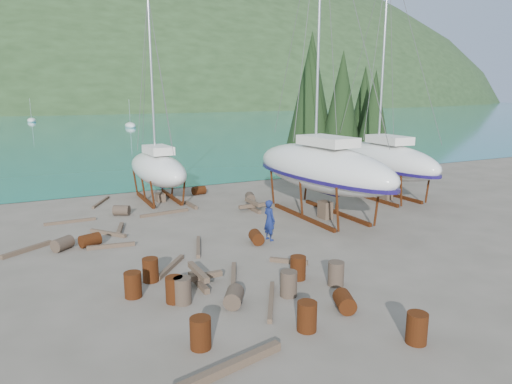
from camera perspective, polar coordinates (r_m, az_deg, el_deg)
name	(u,v)px	position (r m, az deg, el deg)	size (l,w,h in m)	color
ground	(273,250)	(20.32, 2.12, -7.24)	(600.00, 600.00, 0.00)	#575044
bay_water	(40,105)	(332.00, -25.35, 9.81)	(700.00, 700.00, 0.00)	#1A7485
far_hill	(40,105)	(337.00, -25.38, 9.82)	(800.00, 360.00, 110.00)	#21351A
far_house_right	(125,103)	(210.53, -16.09, 10.61)	(6.60, 5.60, 5.60)	beige
cypress_near_right	(342,107)	(36.10, 10.65, 10.42)	(3.60, 3.60, 10.00)	black
cypress_mid_right	(374,119)	(35.52, 14.52, 8.81)	(3.06, 3.06, 8.50)	black
cypress_back_left	(311,95)	(36.85, 6.89, 11.92)	(4.14, 4.14, 11.50)	black
cypress_far_right	(364,113)	(38.76, 13.31, 9.54)	(3.24, 3.24, 9.00)	black
moored_boat_mid	(130,126)	(98.90, -15.44, 8.00)	(2.00, 5.00, 6.05)	silver
moored_boat_far	(32,121)	(126.97, -26.24, 8.02)	(2.00, 5.00, 6.05)	silver
large_sailboat_near	(321,167)	(25.43, 8.12, 3.08)	(4.04, 11.22, 17.34)	silver
large_sailboat_far	(383,160)	(31.07, 15.58, 3.89)	(3.26, 9.88, 15.46)	silver
small_sailboat_shore	(157,168)	(29.91, -12.22, 2.91)	(3.02, 8.10, 12.70)	silver
worker	(269,220)	(21.37, 1.68, -3.53)	(0.71, 0.46, 1.94)	#111C4D
drum_0	(133,285)	(16.24, -15.13, -11.13)	(0.58, 0.58, 0.88)	#521F0E
drum_1	(234,297)	(15.21, -2.79, -12.96)	(0.58, 0.58, 0.88)	#2D2823
drum_2	(90,240)	(22.01, -20.03, -5.67)	(0.58, 0.58, 0.88)	#521F0E
drum_3	(307,316)	(13.75, 6.39, -15.19)	(0.58, 0.58, 0.88)	#521F0E
drum_4	(199,190)	(31.44, -7.15, 0.20)	(0.58, 0.58, 0.88)	#521F0E
drum_5	(336,274)	(16.84, 9.96, -10.02)	(0.58, 0.58, 0.88)	#2D2823
drum_6	(256,237)	(21.09, 0.05, -5.67)	(0.58, 0.58, 0.88)	#521F0E
drum_7	(417,328)	(13.80, 19.46, -15.75)	(0.58, 0.58, 0.88)	#521F0E
drum_8	(151,270)	(17.36, -13.05, -9.46)	(0.58, 0.58, 0.88)	#521F0E
drum_9	(122,210)	(26.98, -16.46, -2.21)	(0.58, 0.58, 0.88)	#2D2823
drum_10	(201,333)	(12.93, -6.95, -17.09)	(0.58, 0.58, 0.88)	#521F0E
drum_11	(250,197)	(29.10, -0.74, -0.68)	(0.58, 0.58, 0.88)	#2D2823
drum_12	(345,302)	(15.15, 11.01, -13.29)	(0.58, 0.58, 0.88)	#521F0E
drum_13	(174,289)	(15.58, -10.17, -11.90)	(0.58, 0.58, 0.88)	#521F0E
drum_14	(298,268)	(17.18, 5.27, -9.42)	(0.58, 0.58, 0.88)	#521F0E
drum_15	(63,244)	(21.93, -23.02, -5.97)	(0.58, 0.58, 0.88)	#2D2823
drum_16	(183,291)	(15.45, -9.17, -12.07)	(0.58, 0.58, 0.88)	#2D2823
drum_17	(289,284)	(15.82, 4.10, -11.36)	(0.58, 0.58, 0.88)	#2D2823
timber_0	(101,202)	(30.40, -18.80, -1.20)	(0.14, 2.92, 0.14)	brown
timber_2	(27,249)	(22.45, -26.70, -6.43)	(0.19, 2.35, 0.19)	brown
timber_3	(271,301)	(15.44, 1.90, -13.44)	(0.15, 2.84, 0.15)	brown
timber_4	(111,246)	(21.56, -17.66, -6.43)	(0.17, 2.07, 0.17)	brown
timber_5	(233,279)	(17.09, -2.84, -10.80)	(0.16, 3.03, 0.16)	brown
timber_6	(191,205)	(28.21, -8.14, -1.62)	(0.19, 1.75, 0.19)	brown
timber_7	(289,261)	(18.81, 4.10, -8.60)	(0.17, 1.56, 0.17)	brown
timber_8	(120,229)	(24.03, -16.63, -4.44)	(0.19, 1.91, 0.19)	brown
timber_10	(165,213)	(26.65, -11.34, -2.58)	(0.16, 2.89, 0.16)	brown
timber_11	(198,247)	(20.66, -7.23, -6.78)	(0.15, 2.66, 0.15)	brown
timber_12	(171,267)	(18.50, -10.61, -9.17)	(0.17, 2.41, 0.17)	brown
timber_15	(70,221)	(26.37, -22.20, -3.43)	(0.15, 2.61, 0.15)	brown
timber_16	(229,367)	(12.11, -3.39, -21.03)	(0.23, 3.24, 0.23)	brown
timber_17	(108,233)	(23.54, -18.02, -4.91)	(0.16, 2.22, 0.16)	brown
timber_pile_fore	(198,277)	(16.80, -7.22, -10.50)	(1.80, 1.80, 0.60)	brown
timber_pile_aft	(253,206)	(26.91, -0.39, -1.72)	(1.80, 1.80, 0.60)	brown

